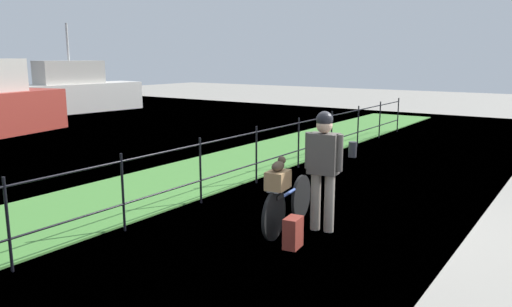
# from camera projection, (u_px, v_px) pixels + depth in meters

# --- Properties ---
(ground_plane) EXTENTS (60.00, 60.00, 0.00)m
(ground_plane) POSITION_uv_depth(u_px,v_px,m) (353.00, 215.00, 7.62)
(ground_plane) COLOR gray
(grass_strip) EXTENTS (27.00, 2.40, 0.03)m
(grass_strip) POSITION_uv_depth(u_px,v_px,m) (176.00, 181.00, 9.68)
(grass_strip) COLOR #478438
(grass_strip) RESTS_ON ground
(iron_fence) EXTENTS (18.04, 0.04, 1.11)m
(iron_fence) POSITION_uv_depth(u_px,v_px,m) (230.00, 158.00, 8.81)
(iron_fence) COLOR black
(iron_fence) RESTS_ON ground
(bicycle_main) EXTENTS (1.64, 0.28, 0.67)m
(bicycle_main) POSITION_uv_depth(u_px,v_px,m) (288.00, 205.00, 6.95)
(bicycle_main) COLOR black
(bicycle_main) RESTS_ON ground
(wooden_crate) EXTENTS (0.38, 0.29, 0.24)m
(wooden_crate) POSITION_uv_depth(u_px,v_px,m) (278.00, 180.00, 6.56)
(wooden_crate) COLOR #A87F51
(wooden_crate) RESTS_ON bicycle_main
(terrier_dog) EXTENTS (0.32, 0.18, 0.18)m
(terrier_dog) POSITION_uv_depth(u_px,v_px,m) (279.00, 165.00, 6.54)
(terrier_dog) COLOR #4C3D2D
(terrier_dog) RESTS_ON wooden_crate
(cyclist_person) EXTENTS (0.31, 0.54, 1.68)m
(cyclist_person) POSITION_uv_depth(u_px,v_px,m) (323.00, 161.00, 6.77)
(cyclist_person) COLOR gray
(cyclist_person) RESTS_ON ground
(backpack_on_paving) EXTENTS (0.30, 0.21, 0.40)m
(backpack_on_paving) POSITION_uv_depth(u_px,v_px,m) (293.00, 233.00, 6.29)
(backpack_on_paving) COLOR maroon
(backpack_on_paving) RESTS_ON ground
(mooring_bollard) EXTENTS (0.20, 0.20, 0.38)m
(mooring_bollard) POSITION_uv_depth(u_px,v_px,m) (353.00, 149.00, 12.05)
(mooring_bollard) COLOR #38383D
(mooring_bollard) RESTS_ON ground
(moored_boat_far) EXTENTS (6.54, 2.28, 3.86)m
(moored_boat_far) POSITION_uv_depth(u_px,v_px,m) (71.00, 93.00, 21.79)
(moored_boat_far) COLOR silver
(moored_boat_far) RESTS_ON ground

